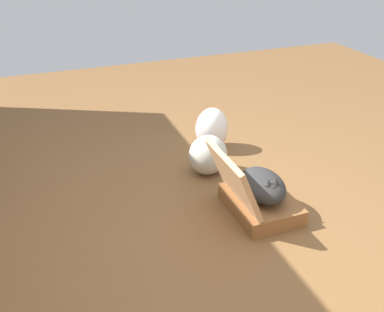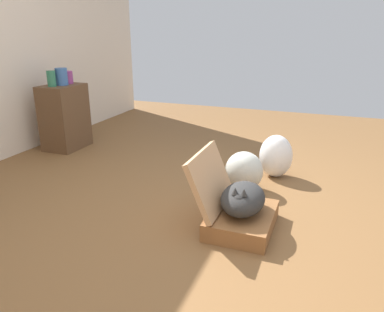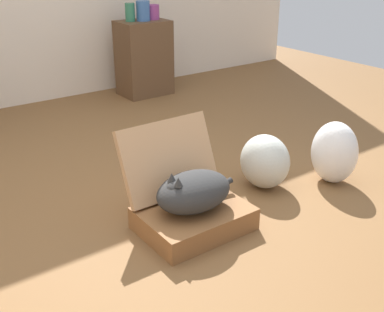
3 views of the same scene
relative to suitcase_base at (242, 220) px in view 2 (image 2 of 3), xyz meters
name	(u,v)px [view 2 (image 2 of 3)]	position (x,y,z in m)	size (l,w,h in m)	color
ground_plane	(187,221)	(-0.04, 0.37, -0.06)	(7.68, 7.68, 0.00)	brown
suitcase_base	(242,220)	(0.00, 0.00, 0.00)	(0.53, 0.40, 0.12)	brown
suitcase_lid	(211,180)	(0.00, 0.22, 0.25)	(0.53, 0.40, 0.04)	tan
cat	(243,199)	(0.00, 0.00, 0.16)	(0.48, 0.28, 0.22)	#2D2D2D
plastic_bag_white	(244,171)	(0.62, 0.14, 0.10)	(0.27, 0.31, 0.32)	silver
plastic_bag_clear	(276,156)	(1.00, -0.06, 0.13)	(0.25, 0.29, 0.38)	white
side_table	(65,117)	(1.04, 2.22, 0.29)	(0.46, 0.34, 0.69)	brown
vase_tall	(51,78)	(0.92, 2.24, 0.71)	(0.09, 0.09, 0.16)	#2D7051
vase_short	(67,77)	(1.15, 2.23, 0.70)	(0.13, 0.13, 0.13)	#8C387A
vase_round	(62,77)	(1.04, 2.20, 0.72)	(0.12, 0.12, 0.18)	#38609E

